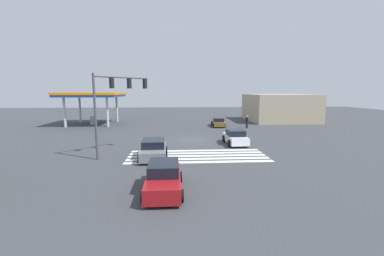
% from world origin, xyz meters
% --- Properties ---
extents(ground_plane, '(114.50, 114.50, 0.00)m').
position_xyz_m(ground_plane, '(0.00, 0.00, 0.00)').
color(ground_plane, '#3D3F44').
extents(crosswalk_markings, '(11.49, 4.40, 0.01)m').
position_xyz_m(crosswalk_markings, '(0.00, -7.27, 0.00)').
color(crosswalk_markings, silver).
rests_on(crosswalk_markings, ground_plane).
extents(traffic_signal_mast, '(3.75, 3.75, 6.71)m').
position_xyz_m(traffic_signal_mast, '(-6.74, -6.74, 4.91)').
color(traffic_signal_mast, '#47474C').
rests_on(traffic_signal_mast, ground_plane).
extents(car_0, '(2.13, 4.49, 1.30)m').
position_xyz_m(car_0, '(4.71, 10.60, 0.60)').
color(car_0, brown).
rests_on(car_0, ground_plane).
extents(car_1, '(2.34, 4.47, 1.48)m').
position_xyz_m(car_1, '(-3.59, -7.70, 0.71)').
color(car_1, gray).
rests_on(car_1, ground_plane).
extents(car_2, '(2.07, 4.54, 1.53)m').
position_xyz_m(car_2, '(-2.46, -14.67, 0.71)').
color(car_2, maroon).
rests_on(car_2, ground_plane).
extents(car_3, '(2.12, 4.20, 1.47)m').
position_xyz_m(car_3, '(4.24, -2.73, 0.69)').
color(car_3, silver).
rests_on(car_3, ground_plane).
extents(gas_station_canopy, '(9.10, 9.10, 5.13)m').
position_xyz_m(gas_station_canopy, '(-15.14, 14.16, 4.62)').
color(gas_station_canopy, '#23519E').
rests_on(gas_station_canopy, ground_plane).
extents(corner_building, '(10.87, 10.87, 4.77)m').
position_xyz_m(corner_building, '(16.81, 17.07, 2.38)').
color(corner_building, tan).
rests_on(corner_building, ground_plane).
extents(pedestrian, '(0.41, 0.41, 1.83)m').
position_xyz_m(pedestrian, '(8.50, 8.27, 1.04)').
color(pedestrian, '#232842').
rests_on(pedestrian, ground_plane).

